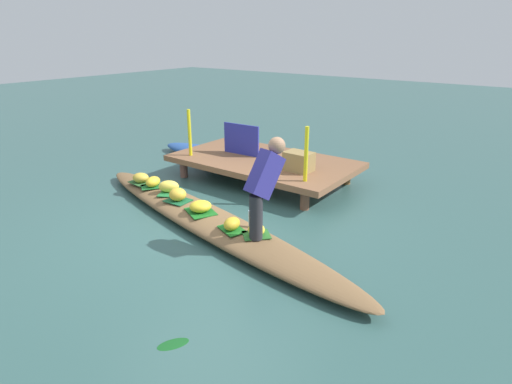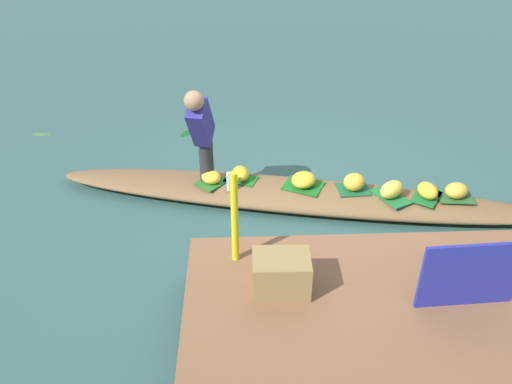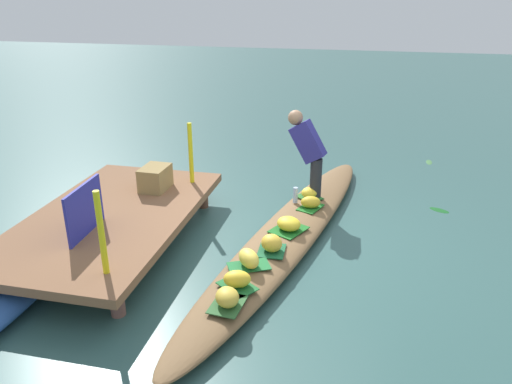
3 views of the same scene
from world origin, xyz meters
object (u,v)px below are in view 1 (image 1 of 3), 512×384
object	(u,v)px
banana_bunch_4	(153,182)
banana_bunch_5	(200,206)
banana_bunch_3	(169,186)
moored_boat	(209,154)
water_bottle	(251,218)
banana_bunch_1	(232,224)
banana_bunch_2	(141,178)
banana_bunch_0	(256,230)
vendor_boat	(207,220)
market_banner	(241,139)
banana_bunch_6	(178,194)
vendor_person	(264,182)
produce_crate	(299,161)

from	to	relation	value
banana_bunch_4	banana_bunch_5	size ratio (longest dim) A/B	0.89
banana_bunch_3	banana_bunch_5	xyz separation A→B (m)	(0.92, -0.27, -0.01)
moored_boat	water_bottle	xyz separation A→B (m)	(2.96, -2.44, 0.20)
banana_bunch_1	banana_bunch_2	xyz separation A→B (m)	(-2.31, 0.48, 0.00)
banana_bunch_0	water_bottle	bearing A→B (deg)	141.58
vendor_boat	banana_bunch_3	bearing A→B (deg)	178.05
water_bottle	banana_bunch_4	bearing A→B (deg)	173.44
banana_bunch_4	market_banner	distance (m)	1.86
banana_bunch_6	banana_bunch_4	bearing A→B (deg)	165.95
banana_bunch_3	water_bottle	distance (m)	1.76
banana_bunch_0	vendor_person	bearing A→B (deg)	35.48
market_banner	moored_boat	bearing A→B (deg)	158.12
banana_bunch_3	banana_bunch_6	xyz separation A→B (m)	(0.37, -0.17, 0.00)
vendor_boat	banana_bunch_1	world-z (taller)	banana_bunch_1
banana_bunch_3	market_banner	world-z (taller)	market_banner
banana_bunch_4	water_bottle	xyz separation A→B (m)	(2.13, -0.24, 0.02)
vendor_person	water_bottle	distance (m)	0.65
vendor_person	produce_crate	bearing A→B (deg)	109.68
water_bottle	produce_crate	world-z (taller)	produce_crate
moored_boat	banana_bunch_0	size ratio (longest dim) A/B	11.03
banana_bunch_4	vendor_person	world-z (taller)	vendor_person
banana_bunch_6	market_banner	distance (m)	2.05
moored_boat	banana_bunch_3	size ratio (longest dim) A/B	8.29
banana_bunch_0	market_banner	world-z (taller)	market_banner
banana_bunch_4	market_banner	xyz separation A→B (m)	(0.37, 1.78, 0.39)
banana_bunch_0	vendor_person	size ratio (longest dim) A/B	0.20
banana_bunch_1	banana_bunch_6	size ratio (longest dim) A/B	1.03
banana_bunch_6	banana_bunch_3	bearing A→B (deg)	155.75
banana_bunch_2	water_bottle	bearing A→B (deg)	-5.97
moored_boat	water_bottle	size ratio (longest dim) A/B	11.91
banana_bunch_3	banana_bunch_6	size ratio (longest dim) A/B	1.25
banana_bunch_0	produce_crate	size ratio (longest dim) A/B	0.53
banana_bunch_6	banana_bunch_0	bearing A→B (deg)	-7.90
vendor_boat	moored_boat	size ratio (longest dim) A/B	2.17
banana_bunch_4	produce_crate	bearing A→B (deg)	42.29
vendor_person	produce_crate	world-z (taller)	vendor_person
market_banner	banana_bunch_6	bearing A→B (deg)	-81.66
banana_bunch_0	banana_bunch_5	xyz separation A→B (m)	(-1.03, 0.12, 0.01)
banana_bunch_5	market_banner	distance (m)	2.31
banana_bunch_5	vendor_person	bearing A→B (deg)	-3.47
vendor_boat	produce_crate	xyz separation A→B (m)	(0.32, 1.84, 0.45)
banana_bunch_1	produce_crate	xyz separation A→B (m)	(-0.28, 2.03, 0.27)
banana_bunch_5	market_banner	size ratio (longest dim) A/B	0.40
produce_crate	banana_bunch_5	bearing A→B (deg)	-102.69
banana_bunch_2	water_bottle	distance (m)	2.46
water_bottle	produce_crate	distance (m)	1.87
vendor_person	banana_bunch_2	bearing A→B (deg)	172.30
vendor_boat	banana_bunch_5	distance (m)	0.21
produce_crate	vendor_boat	bearing A→B (deg)	-99.73
banana_bunch_6	vendor_person	bearing A→B (deg)	-5.79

